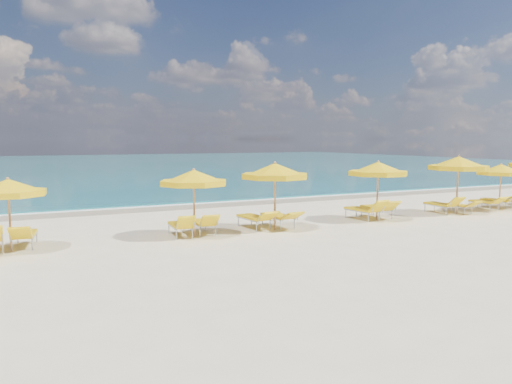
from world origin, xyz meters
name	(u,v)px	position (x,y,z in m)	size (l,w,h in m)	color
ground_plane	(274,228)	(0.00, 0.00, 0.00)	(120.00, 120.00, 0.00)	beige
ocean	(88,166)	(0.00, 48.00, 0.00)	(120.00, 80.00, 0.30)	#126066
wet_sand_band	(204,205)	(0.00, 7.40, 0.00)	(120.00, 2.60, 0.01)	tan
foam_line	(198,203)	(0.00, 8.20, 0.00)	(120.00, 1.20, 0.03)	white
whitecap_near	(58,192)	(-6.00, 17.00, 0.00)	(14.00, 0.36, 0.05)	white
whitecap_far	(224,177)	(8.00, 24.00, 0.00)	(18.00, 0.30, 0.05)	white
umbrella_2	(8,188)	(-8.64, 0.08, 1.85)	(2.63, 2.63, 2.17)	tan
umbrella_3	(194,178)	(-3.13, -0.19, 1.96)	(2.34, 2.34, 2.30)	tan
umbrella_4	(275,172)	(-0.10, -0.24, 2.10)	(2.86, 2.86, 2.47)	tan
umbrella_5	(378,169)	(4.60, -0.19, 2.06)	(3.08, 3.08, 2.41)	tan
umbrella_6	(458,164)	(8.87, -0.35, 2.19)	(2.77, 2.77, 2.57)	tan
umbrella_7	(501,170)	(11.64, -0.33, 1.84)	(2.50, 2.50, 2.16)	tan
lounger_2_right	(25,240)	(-8.28, 0.58, 0.23)	(0.86, 1.90, 0.81)	#A5A8AD
lounger_3_left	(181,230)	(-3.51, 0.12, 0.22)	(0.73, 1.78, 0.85)	#A5A8AD
lounger_3_right	(203,227)	(-2.66, 0.23, 0.23)	(0.75, 1.86, 0.82)	#A5A8AD
lounger_4_left	(255,222)	(-0.64, 0.32, 0.24)	(0.83, 2.05, 0.80)	#A5A8AD
lounger_4_right	(279,221)	(0.31, 0.20, 0.24)	(0.76, 2.10, 0.75)	#A5A8AD
lounger_5_left	(363,214)	(4.20, 0.19, 0.25)	(0.84, 1.98, 0.93)	#A5A8AD
lounger_5_right	(377,212)	(5.06, 0.34, 0.24)	(0.82, 2.03, 0.86)	#A5A8AD
lounger_6_left	(441,208)	(8.41, 0.09, 0.23)	(0.68, 1.88, 0.85)	#A5A8AD
lounger_6_right	(459,208)	(9.26, -0.15, 0.20)	(0.58, 1.67, 0.63)	#A5A8AD
lounger_7_left	(485,205)	(11.10, 0.02, 0.21)	(0.64, 1.78, 0.72)	#A5A8AD
lounger_7_right	(497,203)	(12.19, 0.19, 0.22)	(0.90, 1.81, 0.81)	#A5A8AD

